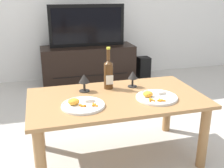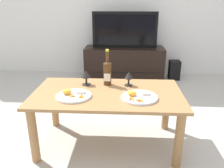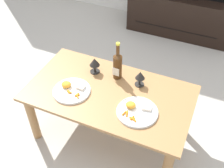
% 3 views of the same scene
% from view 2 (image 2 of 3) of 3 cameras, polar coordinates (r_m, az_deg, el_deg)
% --- Properties ---
extents(ground_plane, '(6.40, 6.40, 0.00)m').
position_cam_2_polar(ground_plane, '(2.19, -1.06, -14.33)').
color(ground_plane, '#B7B2A8').
extents(dining_table, '(1.26, 0.70, 0.50)m').
position_cam_2_polar(dining_table, '(1.98, -1.13, -4.40)').
color(dining_table, '#9E7042').
rests_on(dining_table, ground_plane).
extents(tv_stand, '(1.27, 0.43, 0.51)m').
position_cam_2_polar(tv_stand, '(3.80, 3.04, 5.30)').
color(tv_stand, black).
rests_on(tv_stand, ground_plane).
extents(tv_screen, '(1.02, 0.05, 0.55)m').
position_cam_2_polar(tv_screen, '(3.69, 3.20, 13.30)').
color(tv_screen, black).
rests_on(tv_screen, tv_stand).
extents(floor_speaker, '(0.17, 0.17, 0.31)m').
position_cam_2_polar(floor_speaker, '(3.88, 15.23, 3.40)').
color(floor_speaker, black).
rests_on(floor_speaker, ground_plane).
extents(wine_bottle, '(0.07, 0.07, 0.33)m').
position_cam_2_polar(wine_bottle, '(2.07, -1.15, 3.13)').
color(wine_bottle, '#4C2D14').
rests_on(wine_bottle, dining_table).
extents(goblet_left, '(0.08, 0.08, 0.14)m').
position_cam_2_polar(goblet_left, '(2.09, -6.47, 2.23)').
color(goblet_left, black).
rests_on(goblet_left, dining_table).
extents(goblet_right, '(0.07, 0.07, 0.13)m').
position_cam_2_polar(goblet_right, '(2.07, 4.19, 1.92)').
color(goblet_right, black).
rests_on(goblet_right, dining_table).
extents(dinner_plate_left, '(0.29, 0.29, 0.05)m').
position_cam_2_polar(dinner_plate_left, '(1.88, -9.60, -2.75)').
color(dinner_plate_left, white).
rests_on(dinner_plate_left, dining_table).
extents(dinner_plate_right, '(0.30, 0.30, 0.05)m').
position_cam_2_polar(dinner_plate_right, '(1.84, 6.72, -3.14)').
color(dinner_plate_right, white).
rests_on(dinner_plate_right, dining_table).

